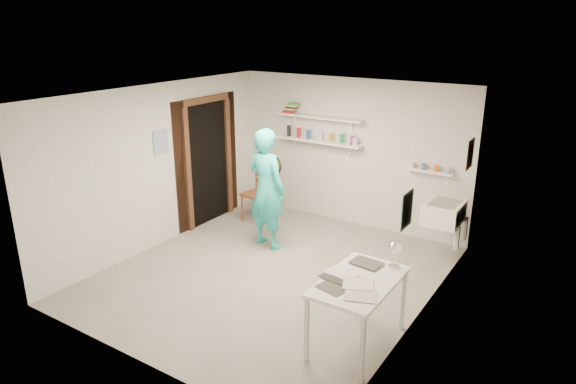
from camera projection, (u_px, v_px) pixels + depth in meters
The scene contains 27 objects.
floor at pixel (272, 274), 6.91m from camera, with size 4.00×4.50×0.02m, color slate.
ceiling at pixel (270, 93), 6.14m from camera, with size 4.00×4.50×0.02m, color silver.
wall_back at pixel (350, 153), 8.33m from camera, with size 4.00×0.02×2.40m, color silver.
wall_front at pixel (132, 254), 4.73m from camera, with size 4.00×0.02×2.40m, color silver.
wall_left at pixel (159, 166), 7.56m from camera, with size 0.02×4.50×2.40m, color silver.
wall_right at pixel (425, 221), 5.49m from camera, with size 0.02×4.50×2.40m, color silver.
doorway_recess at pixel (208, 163), 8.45m from camera, with size 0.02×0.90×2.00m, color black.
corridor_box at pixel (176, 155), 8.80m from camera, with size 1.40×1.50×2.10m, color brown.
door_lintel at pixel (206, 100), 8.10m from camera, with size 0.06×1.05×0.10m, color brown.
door_jamb_near at pixel (188, 171), 8.04m from camera, with size 0.06×0.10×2.00m, color brown.
door_jamb_far at pixel (228, 157), 8.84m from camera, with size 0.06×0.10×2.00m, color brown.
shelf_lower at pixel (319, 141), 8.43m from camera, with size 1.50×0.22×0.03m, color white.
shelf_upper at pixel (320, 117), 8.30m from camera, with size 1.50×0.22×0.03m, color white.
ledge_shelf at pixel (429, 171), 7.59m from camera, with size 0.70×0.14×0.03m, color white.
poster_left at pixel (161, 142), 7.48m from camera, with size 0.01×0.28×0.36m, color #334C7F.
poster_right_a at pixel (470, 154), 6.83m from camera, with size 0.01×0.34×0.42m, color #995933.
poster_right_b at pixel (407, 210), 4.97m from camera, with size 0.01×0.30×0.38m, color #3F724C.
belfast_sink at pixel (444, 212), 7.14m from camera, with size 0.48×0.60×0.30m, color white.
man at pixel (267, 189), 7.50m from camera, with size 0.66×0.43×1.80m, color #25BCB3.
wall_clock at pixel (273, 165), 7.60m from camera, with size 0.32×0.32×0.04m, color beige.
wooden_chair at pixel (257, 194), 8.59m from camera, with size 0.44×0.42×0.94m, color brown.
work_table at pixel (358, 312), 5.30m from camera, with size 0.68×1.13×0.75m, color white.
desk_lamp at pixel (395, 248), 5.37m from camera, with size 0.14×0.14×0.14m, color silver.
spray_cans at pixel (320, 135), 8.40m from camera, with size 1.26×0.06×0.17m.
book_stack at pixel (291, 108), 8.55m from camera, with size 0.28×0.14×0.17m.
ledge_pots at pixel (430, 167), 7.57m from camera, with size 0.48×0.07×0.09m.
papers at pixel (359, 279), 5.17m from camera, with size 0.30×0.22×0.03m.
Camera 1 is at (3.54, -5.09, 3.25)m, focal length 32.00 mm.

